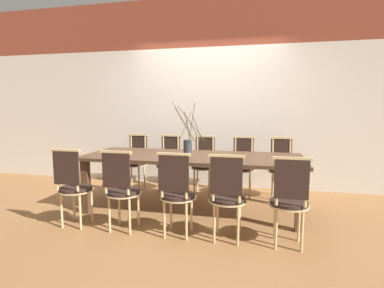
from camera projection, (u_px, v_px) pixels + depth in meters
ground_plane at (192, 210)px, 4.00m from camera, size 16.00×16.00×0.00m
wall_rear at (210, 93)px, 5.12m from camera, size 12.00×0.06×3.20m
dining_table at (192, 161)px, 3.92m from camera, size 2.82×1.04×0.74m
chair_near_leftend at (73, 184)px, 3.39m from camera, size 0.39×0.39×0.91m
chair_near_left at (122, 188)px, 3.26m from camera, size 0.39×0.39×0.91m
chair_near_center at (177, 191)px, 3.12m from camera, size 0.39×0.39×0.91m
chair_near_right at (227, 194)px, 3.01m from camera, size 0.39×0.39×0.91m
chair_near_rightend at (289, 198)px, 2.87m from camera, size 0.39×0.39×0.91m
chair_far_leftend at (136, 159)px, 5.01m from camera, size 0.39×0.39×0.91m
chair_far_left at (169, 161)px, 4.88m from camera, size 0.39×0.39×0.91m
chair_far_center at (204, 162)px, 4.76m from camera, size 0.39×0.39×0.91m
chair_far_right at (243, 164)px, 4.62m from camera, size 0.39×0.39×0.91m
chair_far_rightend at (281, 165)px, 4.49m from camera, size 0.39×0.39×0.91m
vase_centerpiece at (188, 145)px, 3.96m from camera, size 0.43×0.37×0.71m
book_stack at (223, 158)px, 3.69m from camera, size 0.20×0.20×0.01m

